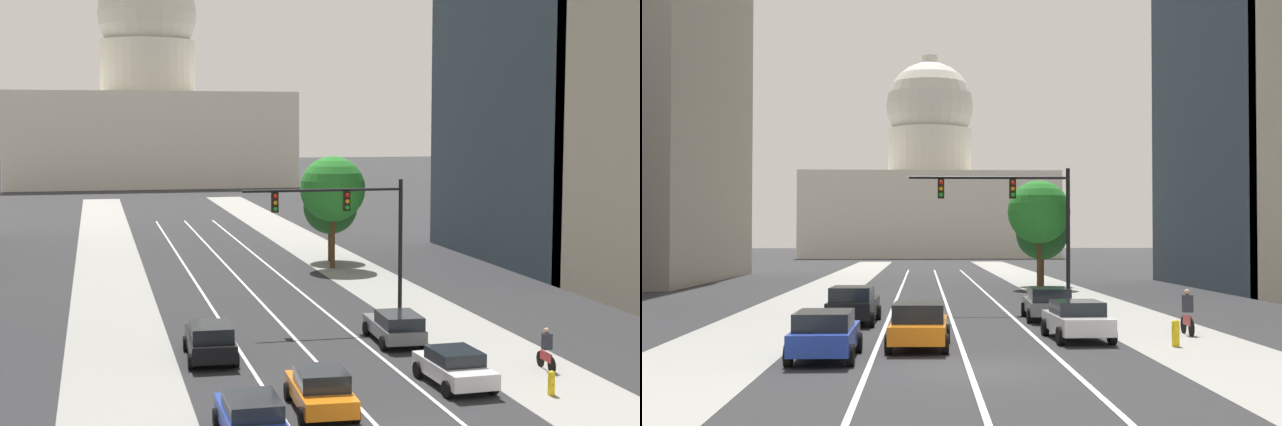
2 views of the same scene
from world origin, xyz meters
The scene contains 17 objects.
ground_plane centered at (0.00, 40.00, 0.00)m, with size 400.00×400.00×0.00m, color #2B2B2D.
sidewalk_left centered at (-7.89, 35.00, 0.01)m, with size 4.56×130.00×0.01m, color gray.
sidewalk_right centered at (7.89, 35.00, 0.01)m, with size 4.56×130.00×0.01m, color gray.
lane_stripe_left centered at (-2.80, 25.00, 0.01)m, with size 0.16×90.00×0.01m, color white.
lane_stripe_center centered at (0.00, 25.00, 0.01)m, with size 0.16×90.00×0.01m, color white.
lane_stripe_right centered at (2.80, 25.00, 0.01)m, with size 0.16×90.00×0.01m, color white.
capitol_building centered at (0.00, 130.70, 11.38)m, with size 43.26×28.92×36.17m.
car_blue centered at (-4.21, 2.12, 0.78)m, with size 1.98×4.39×1.47m.
car_orange centered at (-1.40, 4.62, 0.77)m, with size 2.15×4.45×1.50m.
car_white centered at (4.21, 6.60, 0.74)m, with size 2.15×4.25×1.40m.
car_black centered at (-4.21, 12.69, 0.82)m, with size 2.16×4.82×1.59m.
car_gray centered at (4.20, 13.79, 0.78)m, with size 2.15×4.60×1.47m.
traffic_signal_mast centered at (3.47, 18.43, 5.08)m, with size 7.97×0.39×7.06m.
fire_hydrant centered at (7.18, 4.64, 0.46)m, with size 0.26×0.35×0.91m.
cyclist centered at (8.59, 7.89, 0.85)m, with size 0.37×1.70×1.72m.
street_tree_near_right centered at (6.85, 36.03, 5.38)m, with size 4.41×4.41×7.60m.
street_tree_far_right centered at (7.51, 39.38, 3.86)m, with size 3.86×3.86×5.80m.
Camera 2 is at (-1.30, -23.92, 3.71)m, focal length 48.42 mm.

